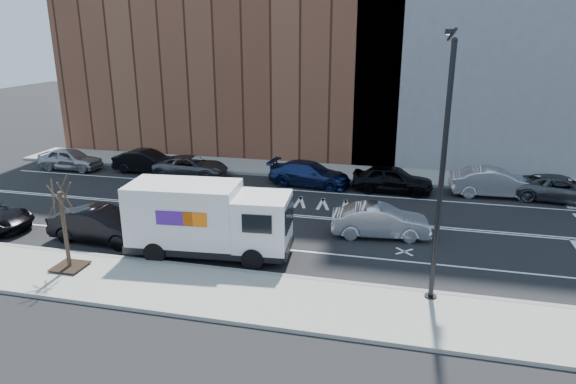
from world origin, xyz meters
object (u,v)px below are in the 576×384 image
at_px(fedex_van, 208,219).
at_px(far_parked_b, 148,162).
at_px(driving_sedan, 380,221).
at_px(far_parked_a, 70,159).

xyz_separation_m(fedex_van, far_parked_b, (-9.03, 11.50, -0.90)).
distance_m(fedex_van, far_parked_b, 14.65).
relative_size(fedex_van, far_parked_b, 1.54).
xyz_separation_m(far_parked_b, driving_sedan, (16.02, -7.64, -0.01)).
bearing_deg(far_parked_a, far_parked_b, -84.47).
xyz_separation_m(fedex_van, far_parked_a, (-14.63, 11.00, -0.91)).
xyz_separation_m(fedex_van, driving_sedan, (6.99, 3.87, -0.91)).
distance_m(far_parked_b, driving_sedan, 17.75).
relative_size(far_parked_b, driving_sedan, 1.01).
distance_m(far_parked_a, driving_sedan, 22.77).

